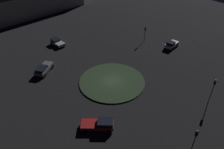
% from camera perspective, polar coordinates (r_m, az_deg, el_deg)
% --- Properties ---
extents(ground_plane, '(120.51, 120.51, 0.00)m').
position_cam_1_polar(ground_plane, '(39.06, -0.00, -1.93)').
color(ground_plane, black).
extents(roundabout_island, '(11.97, 11.97, 0.19)m').
position_cam_1_polar(roundabout_island, '(39.00, -0.00, -1.81)').
color(roundabout_island, '#2D4228').
rests_on(roundabout_island, ground_plane).
extents(car_red, '(4.24, 4.69, 1.40)m').
position_cam_1_polar(car_red, '(30.75, -3.38, -13.10)').
color(car_red, red).
rests_on(car_red, ground_plane).
extents(car_white, '(2.54, 4.06, 1.57)m').
position_cam_1_polar(car_white, '(51.63, 15.59, 7.76)').
color(car_white, white).
rests_on(car_white, ground_plane).
extents(car_silver, '(4.00, 2.43, 1.33)m').
position_cam_1_polar(car_silver, '(52.55, -14.43, 8.36)').
color(car_silver, silver).
rests_on(car_silver, ground_plane).
extents(car_grey, '(4.28, 4.67, 1.41)m').
position_cam_1_polar(car_grey, '(43.21, -17.80, 1.49)').
color(car_grey, slate).
rests_on(car_grey, ground_plane).
extents(traffic_light_northwest, '(0.37, 0.40, 3.73)m').
position_cam_1_polar(traffic_light_northwest, '(52.31, 8.81, 11.34)').
color(traffic_light_northwest, '#2D2D2D').
rests_on(traffic_light_northwest, ground_plane).
extents(traffic_light_east, '(0.37, 0.32, 4.30)m').
position_cam_1_polar(traffic_light_east, '(28.04, 21.33, -15.44)').
color(traffic_light_east, '#2D2D2D').
rests_on(traffic_light_east, ground_plane).
extents(traffic_light_northeast, '(0.40, 0.37, 4.29)m').
position_cam_1_polar(traffic_light_northeast, '(36.69, 25.49, -2.86)').
color(traffic_light_northeast, '#2D2D2D').
rests_on(traffic_light_northeast, ground_plane).
extents(store_building, '(17.12, 37.72, 7.45)m').
position_cam_1_polar(store_building, '(74.83, -22.08, 17.59)').
color(store_building, '#ADA893').
rests_on(store_building, ground_plane).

